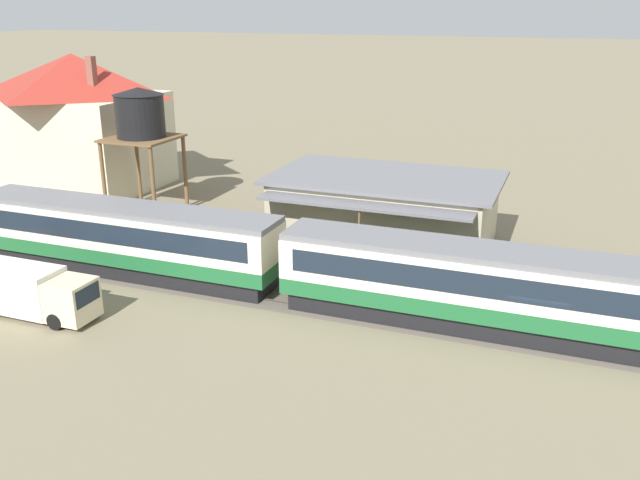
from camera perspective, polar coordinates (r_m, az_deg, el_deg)
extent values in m
plane|color=#7A7056|center=(31.98, 17.61, -8.13)|extent=(600.00, 600.00, 0.00)
cube|color=#1E6033|center=(32.00, 12.84, -5.08)|extent=(18.25, 3.04, 0.80)
cube|color=beige|center=(31.48, 13.02, -2.82)|extent=(18.25, 3.04, 1.92)
cube|color=#192330|center=(31.44, 13.04, -2.65)|extent=(16.79, 3.08, 1.08)
cube|color=slate|center=(31.08, 13.18, -0.92)|extent=(18.25, 2.86, 0.30)
cube|color=black|center=(32.35, 12.73, -6.43)|extent=(17.52, 2.61, 0.88)
cylinder|color=black|center=(31.61, 23.46, -8.30)|extent=(0.90, 0.18, 0.90)
cylinder|color=black|center=(32.90, 23.40, -7.20)|extent=(0.90, 0.18, 0.90)
cylinder|color=black|center=(32.93, 2.11, -5.48)|extent=(0.90, 0.18, 0.90)
cylinder|color=black|center=(34.17, 2.89, -4.54)|extent=(0.90, 0.18, 0.90)
cube|color=#1E6033|center=(39.08, -16.08, -0.84)|extent=(18.25, 3.04, 0.80)
cube|color=beige|center=(38.65, -16.27, 1.06)|extent=(18.25, 3.04, 1.92)
cube|color=#192330|center=(38.62, -16.28, 1.19)|extent=(16.79, 3.08, 1.08)
cube|color=slate|center=(38.33, -16.42, 2.64)|extent=(18.25, 2.86, 0.30)
cube|color=black|center=(39.36, -15.97, -1.99)|extent=(17.52, 2.61, 0.88)
cylinder|color=black|center=(35.66, -8.82, -3.71)|extent=(0.90, 0.18, 0.90)
cylinder|color=black|center=(36.81, -7.73, -2.90)|extent=(0.90, 0.18, 0.90)
cylinder|color=black|center=(42.64, -23.07, -1.19)|extent=(0.90, 0.18, 0.90)
cylinder|color=black|center=(43.61, -21.80, -0.58)|extent=(0.90, 0.18, 0.90)
cube|color=#665B51|center=(34.63, -1.90, -5.00)|extent=(139.56, 3.60, 0.01)
cube|color=#4C4238|center=(34.02, -2.37, -5.44)|extent=(139.56, 0.12, 0.04)
cube|color=#4C4238|center=(35.22, -1.44, -4.53)|extent=(139.56, 0.12, 0.04)
cube|color=#BCB293|center=(42.27, 5.49, 2.43)|extent=(12.83, 7.76, 4.09)
cube|color=slate|center=(41.70, 5.58, 5.25)|extent=(13.85, 8.38, 0.20)
cube|color=slate|center=(37.49, 3.62, 2.91)|extent=(12.31, 1.60, 0.16)
cylinder|color=brown|center=(37.53, 3.29, -0.10)|extent=(0.14, 0.14, 3.61)
cube|color=beige|center=(58.53, -19.50, 7.85)|extent=(11.94, 9.39, 7.49)
pyramid|color=#9E2D23|center=(57.82, -20.09, 13.00)|extent=(12.90, 10.14, 3.12)
cube|color=brown|center=(54.23, -18.65, 12.98)|extent=(0.56, 0.56, 2.81)
cylinder|color=brown|center=(50.73, -11.29, 5.66)|extent=(0.28, 0.28, 5.23)
cylinder|color=brown|center=(52.98, -15.07, 5.94)|extent=(0.28, 0.28, 5.23)
cylinder|color=brown|center=(47.44, -13.88, 4.53)|extent=(0.28, 0.28, 5.23)
cylinder|color=brown|center=(49.83, -17.77, 4.86)|extent=(0.28, 0.28, 5.23)
cube|color=brown|center=(49.65, -14.76, 8.29)|extent=(4.58, 4.58, 0.16)
cylinder|color=black|center=(49.39, -14.92, 10.05)|extent=(3.37, 3.37, 2.94)
cone|color=black|center=(49.17, -15.09, 12.03)|extent=(3.54, 3.54, 0.50)
cube|color=beige|center=(33.74, -20.18, -4.74)|extent=(1.92, 1.93, 1.92)
cube|color=#192330|center=(32.99, -18.97, -4.41)|extent=(0.03, 1.61, 0.85)
cube|color=silver|center=(35.78, -24.10, -3.68)|extent=(4.47, 2.01, 2.17)
cylinder|color=black|center=(33.67, -21.40, -6.41)|extent=(0.80, 0.26, 0.80)
cylinder|color=black|center=(34.84, -19.51, -5.30)|extent=(0.80, 0.26, 0.80)
cylinder|color=black|center=(37.32, -24.04, -4.25)|extent=(0.80, 0.26, 0.80)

